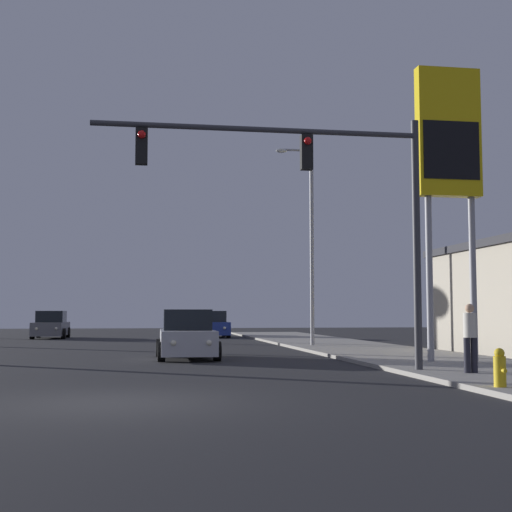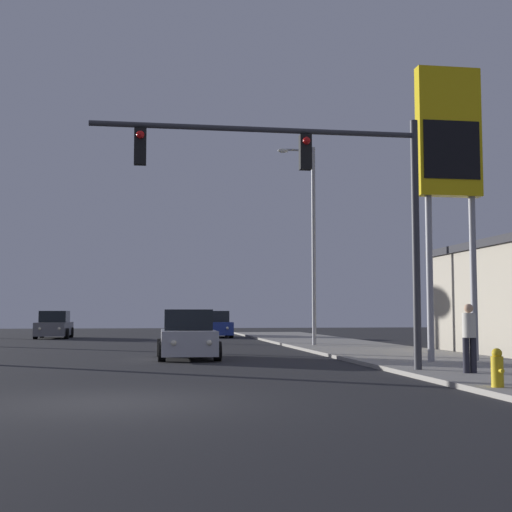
{
  "view_description": "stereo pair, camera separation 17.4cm",
  "coord_description": "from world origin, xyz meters",
  "px_view_note": "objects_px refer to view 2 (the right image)",
  "views": [
    {
      "loc": [
        0.5,
        -12.86,
        1.58
      ],
      "look_at": [
        3.95,
        8.83,
        3.32
      ],
      "focal_mm": 50.0,
      "sensor_mm": 36.0,
      "label": 1
    },
    {
      "loc": [
        0.67,
        -12.88,
        1.58
      ],
      "look_at": [
        3.95,
        8.83,
        3.32
      ],
      "focal_mm": 50.0,
      "sensor_mm": 36.0,
      "label": 2
    }
  ],
  "objects_px": {
    "traffic_light_mast": "(322,187)",
    "pedestrian_on_sidewalk": "(469,335)",
    "fire_hydrant": "(497,368)",
    "car_grey": "(54,326)",
    "car_blue": "(215,325)",
    "gas_station_sign": "(449,148)",
    "street_lamp": "(311,234)",
    "car_silver": "(188,336)"
  },
  "relations": [
    {
      "from": "car_grey",
      "to": "traffic_light_mast",
      "type": "bearing_deg",
      "value": 111.27
    },
    {
      "from": "car_silver",
      "to": "fire_hydrant",
      "type": "bearing_deg",
      "value": 116.27
    },
    {
      "from": "car_grey",
      "to": "pedestrian_on_sidewalk",
      "type": "distance_m",
      "value": 31.89
    },
    {
      "from": "traffic_light_mast",
      "to": "car_silver",
      "type": "bearing_deg",
      "value": 113.2
    },
    {
      "from": "car_blue",
      "to": "pedestrian_on_sidewalk",
      "type": "xyz_separation_m",
      "value": [
        3.48,
        -29.21,
        0.27
      ]
    },
    {
      "from": "car_blue",
      "to": "street_lamp",
      "type": "relative_size",
      "value": 0.48
    },
    {
      "from": "car_blue",
      "to": "gas_station_sign",
      "type": "xyz_separation_m",
      "value": [
        4.84,
        -25.22,
        5.86
      ]
    },
    {
      "from": "car_silver",
      "to": "pedestrian_on_sidewalk",
      "type": "relative_size",
      "value": 2.59
    },
    {
      "from": "traffic_light_mast",
      "to": "fire_hydrant",
      "type": "height_order",
      "value": "traffic_light_mast"
    },
    {
      "from": "car_grey",
      "to": "gas_station_sign",
      "type": "height_order",
      "value": "gas_station_sign"
    },
    {
      "from": "gas_station_sign",
      "to": "fire_hydrant",
      "type": "relative_size",
      "value": 11.84
    },
    {
      "from": "car_silver",
      "to": "fire_hydrant",
      "type": "xyz_separation_m",
      "value": [
        5.43,
        -11.43,
        -0.27
      ]
    },
    {
      "from": "traffic_light_mast",
      "to": "pedestrian_on_sidewalk",
      "type": "xyz_separation_m",
      "value": [
        3.34,
        -1.17,
        -3.75
      ]
    },
    {
      "from": "pedestrian_on_sidewalk",
      "to": "car_blue",
      "type": "bearing_deg",
      "value": 96.8
    },
    {
      "from": "traffic_light_mast",
      "to": "gas_station_sign",
      "type": "distance_m",
      "value": 5.78
    },
    {
      "from": "car_grey",
      "to": "fire_hydrant",
      "type": "relative_size",
      "value": 5.7
    },
    {
      "from": "gas_station_sign",
      "to": "fire_hydrant",
      "type": "xyz_separation_m",
      "value": [
        -2.3,
        -7.18,
        -6.13
      ]
    },
    {
      "from": "fire_hydrant",
      "to": "traffic_light_mast",
      "type": "bearing_deg",
      "value": 118.89
    },
    {
      "from": "street_lamp",
      "to": "car_blue",
      "type": "bearing_deg",
      "value": 101.91
    },
    {
      "from": "car_blue",
      "to": "car_silver",
      "type": "height_order",
      "value": "same"
    },
    {
      "from": "car_grey",
      "to": "pedestrian_on_sidewalk",
      "type": "xyz_separation_m",
      "value": [
        13.43,
        -28.93,
        0.27
      ]
    },
    {
      "from": "car_silver",
      "to": "gas_station_sign",
      "type": "xyz_separation_m",
      "value": [
        7.73,
        -4.24,
        5.86
      ]
    },
    {
      "from": "car_grey",
      "to": "fire_hydrant",
      "type": "distance_m",
      "value": 34.46
    },
    {
      "from": "street_lamp",
      "to": "pedestrian_on_sidewalk",
      "type": "distance_m",
      "value": 15.49
    },
    {
      "from": "car_grey",
      "to": "street_lamp",
      "type": "height_order",
      "value": "street_lamp"
    },
    {
      "from": "traffic_light_mast",
      "to": "street_lamp",
      "type": "bearing_deg",
      "value": 78.22
    },
    {
      "from": "traffic_light_mast",
      "to": "pedestrian_on_sidewalk",
      "type": "height_order",
      "value": "traffic_light_mast"
    },
    {
      "from": "traffic_light_mast",
      "to": "fire_hydrant",
      "type": "distance_m",
      "value": 6.58
    },
    {
      "from": "car_silver",
      "to": "pedestrian_on_sidewalk",
      "type": "height_order",
      "value": "pedestrian_on_sidewalk"
    },
    {
      "from": "street_lamp",
      "to": "traffic_light_mast",
      "type": "bearing_deg",
      "value": -101.78
    },
    {
      "from": "car_grey",
      "to": "street_lamp",
      "type": "bearing_deg",
      "value": 134.1
    },
    {
      "from": "car_blue",
      "to": "car_grey",
      "type": "bearing_deg",
      "value": -0.06
    },
    {
      "from": "pedestrian_on_sidewalk",
      "to": "traffic_light_mast",
      "type": "bearing_deg",
      "value": 160.67
    },
    {
      "from": "car_silver",
      "to": "traffic_light_mast",
      "type": "height_order",
      "value": "traffic_light_mast"
    },
    {
      "from": "car_silver",
      "to": "car_blue",
      "type": "bearing_deg",
      "value": -97.0
    },
    {
      "from": "fire_hydrant",
      "to": "street_lamp",
      "type": "bearing_deg",
      "value": 88.53
    },
    {
      "from": "car_grey",
      "to": "car_silver",
      "type": "relative_size",
      "value": 1.0
    },
    {
      "from": "traffic_light_mast",
      "to": "pedestrian_on_sidewalk",
      "type": "relative_size",
      "value": 5.06
    },
    {
      "from": "gas_station_sign",
      "to": "fire_hydrant",
      "type": "bearing_deg",
      "value": -107.73
    },
    {
      "from": "car_grey",
      "to": "car_blue",
      "type": "height_order",
      "value": "same"
    },
    {
      "from": "gas_station_sign",
      "to": "car_grey",
      "type": "bearing_deg",
      "value": 120.68
    },
    {
      "from": "car_grey",
      "to": "car_silver",
      "type": "distance_m",
      "value": 21.86
    }
  ]
}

